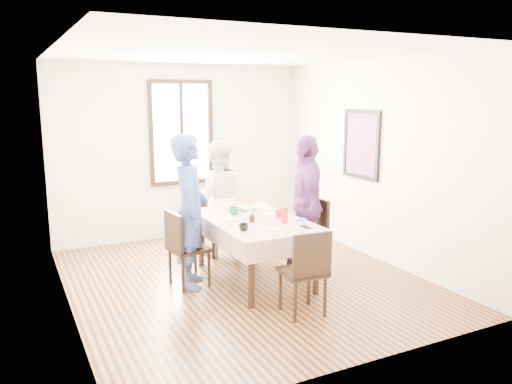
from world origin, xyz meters
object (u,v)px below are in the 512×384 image
chair_near (303,271)px  person_left (190,211)px  chair_right (306,234)px  chair_left (189,249)px  person_right (306,203)px  dining_table (254,250)px  chair_far (219,223)px  person_far (219,199)px

chair_near → person_left: 1.55m
person_left → chair_right: bearing=-73.8°
chair_left → person_right: bearing=78.5°
dining_table → chair_right: (0.78, 0.05, 0.08)m
chair_far → person_right: 1.38m
chair_far → person_right: size_ratio=0.52×
dining_table → person_far: bearing=90.0°
chair_far → person_right: (0.76, -1.07, 0.42)m
chair_left → person_far: bearing=132.6°
chair_far → person_left: 1.31m
chair_far → person_far: size_ratio=0.56×
person_right → chair_right: bearing=113.0°
chair_right → person_right: 0.42m
chair_near → chair_far: bearing=93.6°
chair_left → person_left: (0.02, 0.00, 0.45)m
person_far → dining_table: bearing=109.2°
chair_left → person_left: person_left is taller
chair_left → chair_far: size_ratio=1.00×
chair_near → person_far: person_far is taller
chair_right → person_left: (-1.54, 0.10, 0.45)m
chair_left → person_left: bearing=82.2°
dining_table → person_far: 1.18m
dining_table → chair_right: size_ratio=1.79×
person_left → person_far: bearing=-18.9°
chair_right → chair_left: bearing=84.0°
dining_table → person_far: person_far is taller
chair_near → person_left: size_ratio=0.50×
chair_right → chair_far: size_ratio=1.00×
chair_far → person_far: 0.35m
person_left → person_far: size_ratio=1.12×
chair_far → dining_table: bearing=87.9°
dining_table → chair_left: (-0.78, 0.15, 0.08)m
dining_table → chair_near: size_ratio=1.79×
person_left → person_right: (1.52, -0.10, -0.03)m
dining_table → chair_left: size_ratio=1.79×
person_far → person_right: bearing=145.2°
chair_left → person_far: 1.28m
person_right → person_left: bearing=-70.8°
chair_near → person_far: size_ratio=0.56×
chair_right → person_right: bearing=87.7°
chair_left → person_right: size_ratio=0.52×
chair_right → person_left: bearing=84.0°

